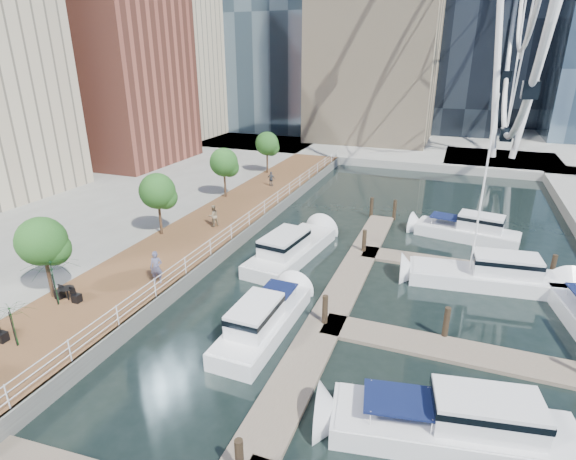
# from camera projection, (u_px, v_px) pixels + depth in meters

# --- Properties ---
(ground) EXTENTS (520.00, 520.00, 0.00)m
(ground) POSITION_uv_depth(u_px,v_px,m) (195.00, 416.00, 17.85)
(ground) COLOR black
(ground) RESTS_ON ground
(boardwalk) EXTENTS (6.00, 60.00, 1.00)m
(boardwalk) POSITION_uv_depth(u_px,v_px,m) (198.00, 239.00, 33.71)
(boardwalk) COLOR brown
(boardwalk) RESTS_ON ground
(seawall) EXTENTS (0.25, 60.00, 1.00)m
(seawall) POSITION_uv_depth(u_px,v_px,m) (233.00, 245.00, 32.72)
(seawall) COLOR #595954
(seawall) RESTS_ON ground
(land_far) EXTENTS (200.00, 114.00, 1.00)m
(land_far) POSITION_uv_depth(u_px,v_px,m) (424.00, 114.00, 106.58)
(land_far) COLOR gray
(land_far) RESTS_ON ground
(pier) EXTENTS (14.00, 12.00, 1.00)m
(pier) POSITION_uv_depth(u_px,v_px,m) (501.00, 162.00, 58.38)
(pier) COLOR gray
(pier) RESTS_ON ground
(railing) EXTENTS (0.10, 60.00, 1.05)m
(railing) POSITION_uv_depth(u_px,v_px,m) (231.00, 232.00, 32.38)
(railing) COLOR white
(railing) RESTS_ON boardwalk
(floating_docks) EXTENTS (16.00, 34.00, 2.60)m
(floating_docks) POSITION_uv_depth(u_px,v_px,m) (425.00, 317.00, 23.74)
(floating_docks) COLOR #6D6051
(floating_docks) RESTS_ON ground
(midrise_condos) EXTENTS (19.00, 67.00, 28.00)m
(midrise_condos) POSITION_uv_depth(u_px,v_px,m) (46.00, 55.00, 47.43)
(midrise_condos) COLOR #BCAD8E
(midrise_condos) RESTS_ON ground
(street_trees) EXTENTS (2.60, 42.60, 4.60)m
(street_trees) POSITION_uv_depth(u_px,v_px,m) (157.00, 191.00, 32.26)
(street_trees) COLOR #3F2B1C
(street_trees) RESTS_ON ground
(yacht_foreground) EXTENTS (10.04, 4.25, 2.15)m
(yacht_foreground) POSITION_uv_depth(u_px,v_px,m) (450.00, 440.00, 16.75)
(yacht_foreground) COLOR silver
(yacht_foreground) RESTS_ON ground
(pedestrian_near) EXTENTS (0.83, 0.69, 1.95)m
(pedestrian_near) POSITION_uv_depth(u_px,v_px,m) (156.00, 267.00, 25.90)
(pedestrian_near) COLOR #4F4F6A
(pedestrian_near) RESTS_ON boardwalk
(pedestrian_mid) EXTENTS (0.98, 1.04, 1.70)m
(pedestrian_mid) POSITION_uv_depth(u_px,v_px,m) (213.00, 216.00, 34.64)
(pedestrian_mid) COLOR #85755C
(pedestrian_mid) RESTS_ON boardwalk
(pedestrian_far) EXTENTS (0.88, 0.39, 1.49)m
(pedestrian_far) POSITION_uv_depth(u_px,v_px,m) (271.00, 179.00, 45.42)
(pedestrian_far) COLOR #383D46
(pedestrian_far) RESTS_ON boardwalk
(moored_yachts) EXTENTS (22.93, 33.03, 11.50)m
(moored_yachts) POSITION_uv_depth(u_px,v_px,m) (450.00, 298.00, 26.58)
(moored_yachts) COLOR silver
(moored_yachts) RESTS_ON ground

